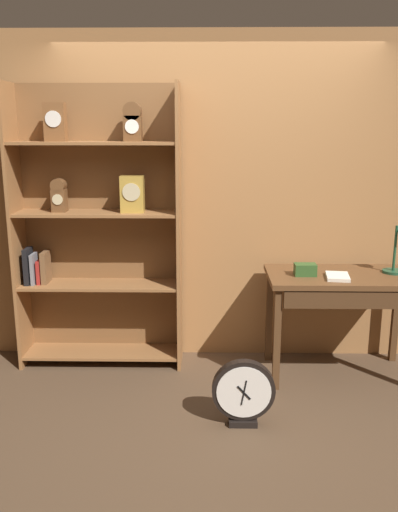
{
  "coord_description": "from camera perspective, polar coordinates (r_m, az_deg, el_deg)",
  "views": [
    {
      "loc": [
        -0.07,
        -3.05,
        1.88
      ],
      "look_at": [
        -0.13,
        0.61,
        0.99
      ],
      "focal_mm": 37.63,
      "sensor_mm": 36.0,
      "label": 1
    }
  ],
  "objects": [
    {
      "name": "round_clock_large",
      "position": [
        3.55,
        4.75,
        -14.24
      ],
      "size": [
        0.41,
        0.11,
        0.45
      ],
      "color": "black",
      "rests_on": "ground"
    },
    {
      "name": "toolbox_small",
      "position": [
        4.05,
        11.23,
        -1.43
      ],
      "size": [
        0.16,
        0.1,
        0.09
      ],
      "primitive_type": "cube",
      "color": "#2D5123",
      "rests_on": "workbench"
    },
    {
      "name": "workbench",
      "position": [
        4.16,
        15.06,
        -3.4
      ],
      "size": [
        1.13,
        0.61,
        0.81
      ],
      "color": "brown",
      "rests_on": "ground"
    },
    {
      "name": "bookshelf",
      "position": [
        4.27,
        -10.8,
        3.01
      ],
      "size": [
        1.28,
        0.34,
        2.2
      ],
      "color": "brown",
      "rests_on": "ground"
    },
    {
      "name": "open_repair_manual",
      "position": [
        4.03,
        14.51,
        -2.12
      ],
      "size": [
        0.19,
        0.24,
        0.02
      ],
      "primitive_type": "cube",
      "rotation": [
        0.0,
        0.0,
        -0.13
      ],
      "color": "silver",
      "rests_on": "workbench"
    },
    {
      "name": "ground_plane",
      "position": [
        3.59,
        1.97,
        -18.05
      ],
      "size": [
        10.0,
        10.0,
        0.0
      ],
      "primitive_type": "plane",
      "color": "#4C3826"
    },
    {
      "name": "back_wood_panel",
      "position": [
        4.33,
        1.84,
        5.86
      ],
      "size": [
        4.8,
        0.05,
        2.6
      ],
      "primitive_type": "cube",
      "color": "#9E6B3D",
      "rests_on": "ground"
    }
  ]
}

